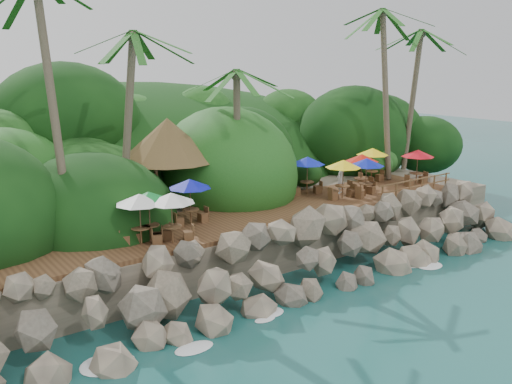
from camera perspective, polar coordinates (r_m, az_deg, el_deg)
ground at (r=24.19m, az=8.54°, el=-10.57°), size 140.00×140.00×0.00m
land_base at (r=36.33m, az=-9.32°, el=-0.63°), size 32.00×25.20×2.10m
jungle_hill at (r=43.24m, az=-13.78°, el=-0.01°), size 44.80×28.00×15.40m
seawall at (r=25.11m, az=5.42°, el=-6.73°), size 29.00×4.00×2.30m
terrace at (r=27.75m, az=-0.00°, el=-2.41°), size 26.00×5.00×0.20m
jungle_foliage at (r=35.74m, az=-8.53°, el=-2.58°), size 44.00×16.00×12.00m
foam_line at (r=24.37m, az=8.04°, el=-10.29°), size 25.20×0.80×0.06m
palms at (r=28.81m, az=-3.19°, el=17.61°), size 34.82×6.83×12.76m
palapa at (r=28.84m, az=-9.04°, el=5.33°), size 5.07×5.07×4.60m
dining_clusters at (r=28.37m, az=2.81°, el=1.86°), size 20.43×5.19×2.16m
railing at (r=32.34m, az=16.08°, el=0.64°), size 6.10×0.10×1.00m
waiter at (r=31.98m, az=8.69°, el=1.29°), size 0.68×0.52×1.65m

